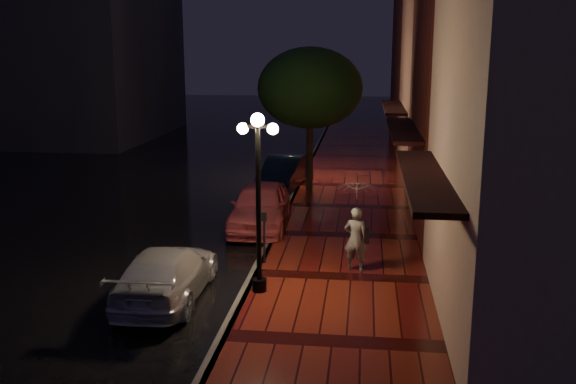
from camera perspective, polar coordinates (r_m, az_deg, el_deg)
The scene contains 15 objects.
ground at distance 20.52m, azimuth -1.25°, elevation -4.02°, with size 120.00×120.00×0.00m, color black.
sidewalk at distance 20.32m, azimuth 5.06°, elevation -4.02°, with size 4.50×60.00×0.15m, color #460E0C.
curb at distance 20.50m, azimuth -1.25°, elevation -3.82°, with size 0.25×60.00×0.15m, color #595451.
storefront_near at distance 14.19m, azimuth 24.16°, elevation 4.86°, with size 5.00×8.00×8.50m, color gray.
storefront_mid at distance 21.86m, azimuth 18.32°, elevation 11.03°, with size 5.00×8.00×11.00m, color #511914.
storefront_far at distance 29.78m, azimuth 15.20°, elevation 9.60°, with size 5.00×8.00×9.00m, color #8C5951.
storefront_extra at distance 39.68m, azimuth 13.20°, elevation 11.12°, with size 5.00×12.00×10.00m, color #511914.
streetlamp_near at distance 15.03m, azimuth -2.65°, elevation -0.04°, with size 0.96×0.36×4.31m.
streetlamp_far at distance 28.75m, azimuth 1.96°, elevation 6.13°, with size 0.96×0.36×4.31m.
street_tree at distance 25.59m, azimuth 1.98°, elevation 9.00°, with size 4.16×4.16×5.80m.
pink_car at distance 21.30m, azimuth -2.50°, elevation -1.24°, with size 1.82×4.53×1.54m, color #DF5C65.
navy_car at distance 27.31m, azimuth -0.40°, elevation 1.72°, with size 1.45×4.16×1.37m, color black.
silver_car at distance 15.72m, azimuth -10.74°, elevation -7.12°, with size 1.80×4.42×1.28m, color #B9B9C2.
woman_with_umbrella at distance 16.77m, azimuth 6.10°, elevation -1.79°, with size 0.99×1.01×2.39m.
parking_meter at distance 17.44m, azimuth -2.13°, elevation -3.61°, with size 0.14×0.11×1.42m.
Camera 1 is at (2.79, -19.45, 5.94)m, focal length 40.00 mm.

